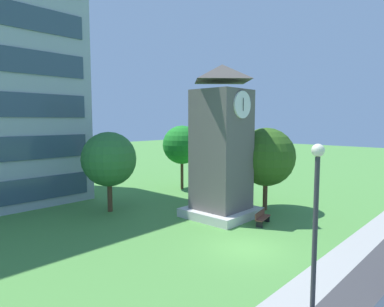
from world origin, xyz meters
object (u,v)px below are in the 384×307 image
(street_lamp, at_px, (315,228))
(tree_by_building, at_px, (182,145))
(clock_tower, at_px, (222,150))
(park_bench, at_px, (262,218))
(tree_streetside, at_px, (109,159))
(tree_near_tower, at_px, (266,157))

(street_lamp, bearing_deg, tree_by_building, 53.14)
(clock_tower, height_order, park_bench, clock_tower)
(park_bench, distance_m, tree_streetside, 11.86)
(tree_near_tower, bearing_deg, tree_by_building, 82.16)
(park_bench, bearing_deg, tree_streetside, 116.04)
(street_lamp, bearing_deg, tree_near_tower, 35.18)
(park_bench, distance_m, tree_by_building, 13.61)
(clock_tower, height_order, street_lamp, clock_tower)
(street_lamp, relative_size, tree_by_building, 0.98)
(park_bench, height_order, tree_near_tower, tree_near_tower)
(street_lamp, xyz_separation_m, tree_streetside, (5.06, 17.84, 0.15))
(tree_by_building, relative_size, tree_near_tower, 1.01)
(tree_by_building, bearing_deg, street_lamp, -126.86)
(street_lamp, distance_m, tree_by_building, 24.71)
(tree_streetside, bearing_deg, tree_by_building, 11.17)
(tree_streetside, xyz_separation_m, tree_by_building, (9.76, 1.93, 0.47))
(tree_by_building, bearing_deg, park_bench, -111.59)
(clock_tower, bearing_deg, tree_near_tower, -21.12)
(park_bench, bearing_deg, tree_near_tower, 27.86)
(clock_tower, bearing_deg, tree_by_building, 60.24)
(tree_by_building, xyz_separation_m, tree_near_tower, (-1.42, -10.32, -0.34))
(street_lamp, height_order, tree_near_tower, tree_near_tower)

